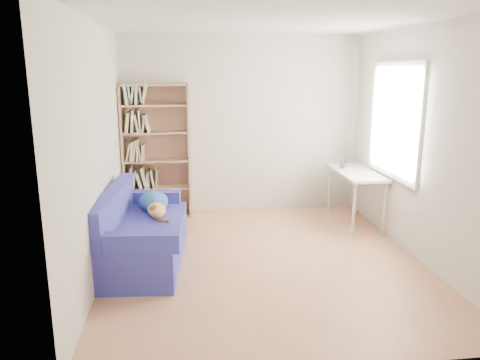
{
  "coord_description": "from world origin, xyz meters",
  "views": [
    {
      "loc": [
        -0.87,
        -4.88,
        2.13
      ],
      "look_at": [
        -0.22,
        0.41,
        0.85
      ],
      "focal_mm": 35.0,
      "sensor_mm": 36.0,
      "label": 1
    }
  ],
  "objects_px": {
    "bookshelf": "(157,157)",
    "pen_cup": "(343,163)",
    "sofa": "(142,234)",
    "desk": "(356,177)"
  },
  "relations": [
    {
      "from": "bookshelf",
      "to": "desk",
      "type": "xyz_separation_m",
      "value": [
        2.73,
        -0.71,
        -0.22
      ]
    },
    {
      "from": "bookshelf",
      "to": "pen_cup",
      "type": "relative_size",
      "value": 11.02
    },
    {
      "from": "sofa",
      "to": "desk",
      "type": "distance_m",
      "value": 3.02
    },
    {
      "from": "sofa",
      "to": "bookshelf",
      "type": "distance_m",
      "value": 1.76
    },
    {
      "from": "bookshelf",
      "to": "pen_cup",
      "type": "height_order",
      "value": "bookshelf"
    },
    {
      "from": "pen_cup",
      "to": "desk",
      "type": "bearing_deg",
      "value": -65.32
    },
    {
      "from": "bookshelf",
      "to": "sofa",
      "type": "bearing_deg",
      "value": -93.67
    },
    {
      "from": "sofa",
      "to": "pen_cup",
      "type": "bearing_deg",
      "value": 28.73
    },
    {
      "from": "bookshelf",
      "to": "pen_cup",
      "type": "bearing_deg",
      "value": -10.0
    },
    {
      "from": "sofa",
      "to": "desk",
      "type": "xyz_separation_m",
      "value": [
        2.84,
        0.96,
        0.35
      ]
    }
  ]
}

